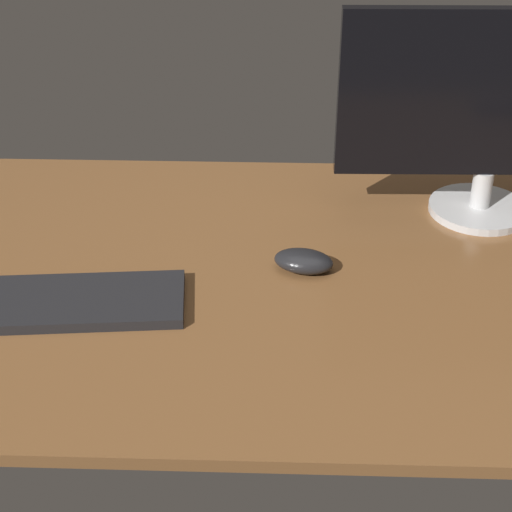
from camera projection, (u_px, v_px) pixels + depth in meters
desk at (303, 278)px, 134.83cm from camera, size 140.00×84.00×2.00cm
monitor at (495, 109)px, 141.24cm from camera, size 54.67×18.32×37.76cm
keyboard at (50, 303)px, 125.67cm from camera, size 42.32×17.48×1.69cm
computer_mouse at (301, 261)px, 134.21cm from camera, size 10.90×8.03×3.48cm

